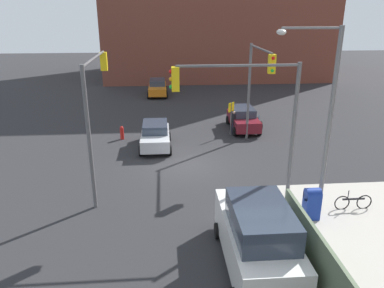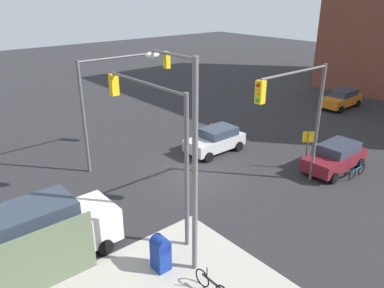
% 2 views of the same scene
% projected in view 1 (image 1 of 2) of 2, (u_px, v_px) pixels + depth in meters
% --- Properties ---
extents(ground_plane, '(120.00, 120.00, 0.00)m').
position_uv_depth(ground_plane, '(187.00, 165.00, 21.79)').
color(ground_plane, '#28282B').
extents(traffic_signal_nw_corner, '(5.28, 0.36, 6.50)m').
position_uv_depth(traffic_signal_nw_corner, '(257.00, 78.00, 22.88)').
color(traffic_signal_nw_corner, '#59595B').
rests_on(traffic_signal_nw_corner, ground).
extents(traffic_signal_se_corner, '(6.18, 0.36, 6.50)m').
position_uv_depth(traffic_signal_se_corner, '(95.00, 96.00, 17.88)').
color(traffic_signal_se_corner, '#59595B').
rests_on(traffic_signal_se_corner, ground).
extents(traffic_signal_ne_corner, '(0.36, 5.60, 6.50)m').
position_uv_depth(traffic_signal_ne_corner, '(247.00, 106.00, 16.16)').
color(traffic_signal_ne_corner, '#59595B').
rests_on(traffic_signal_ne_corner, ground).
extents(street_lamp_corner, '(0.56, 2.68, 8.00)m').
position_uv_depth(street_lamp_corner, '(323.00, 107.00, 15.72)').
color(street_lamp_corner, slate).
rests_on(street_lamp_corner, ground).
extents(warning_sign_two_way, '(0.48, 0.48, 2.40)m').
position_uv_depth(warning_sign_two_way, '(231.00, 113.00, 26.54)').
color(warning_sign_two_way, '#4C4C4C').
rests_on(warning_sign_two_way, ground).
extents(mailbox_blue, '(0.56, 0.64, 1.43)m').
position_uv_depth(mailbox_blue, '(312.00, 202.00, 16.08)').
color(mailbox_blue, navy).
rests_on(mailbox_blue, ground).
extents(fire_hydrant, '(0.26, 0.26, 0.94)m').
position_uv_depth(fire_hydrant, '(122.00, 133.00, 26.00)').
color(fire_hydrant, red).
rests_on(fire_hydrant, ground).
extents(sedan_maroon, '(4.28, 2.02, 1.62)m').
position_uv_depth(sedan_maroon, '(243.00, 118.00, 28.07)').
color(sedan_maroon, maroon).
rests_on(sedan_maroon, ground).
extents(hatchback_silver, '(4.00, 2.02, 1.62)m').
position_uv_depth(hatchback_silver, '(155.00, 135.00, 24.34)').
color(hatchback_silver, '#B7BABF').
rests_on(hatchback_silver, ground).
extents(coupe_orange, '(4.45, 2.02, 1.62)m').
position_uv_depth(coupe_orange, '(158.00, 87.00, 39.09)').
color(coupe_orange, orange).
rests_on(coupe_orange, ground).
extents(van_white_delivery, '(5.40, 2.32, 2.62)m').
position_uv_depth(van_white_delivery, '(257.00, 237.00, 12.75)').
color(van_white_delivery, white).
rests_on(van_white_delivery, ground).
extents(pedestrian_crossing, '(0.36, 0.36, 1.65)m').
position_uv_depth(pedestrian_crossing, '(234.00, 122.00, 27.21)').
color(pedestrian_crossing, black).
rests_on(pedestrian_crossing, ground).
extents(bicycle_leaning_on_fence, '(0.05, 1.75, 0.97)m').
position_uv_depth(bicycle_leaning_on_fence, '(353.00, 202.00, 16.95)').
color(bicycle_leaning_on_fence, black).
rests_on(bicycle_leaning_on_fence, ground).
extents(bicycle_at_crosswalk, '(1.75, 0.05, 0.97)m').
position_uv_depth(bicycle_at_crosswalk, '(260.00, 124.00, 28.48)').
color(bicycle_at_crosswalk, black).
rests_on(bicycle_at_crosswalk, ground).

